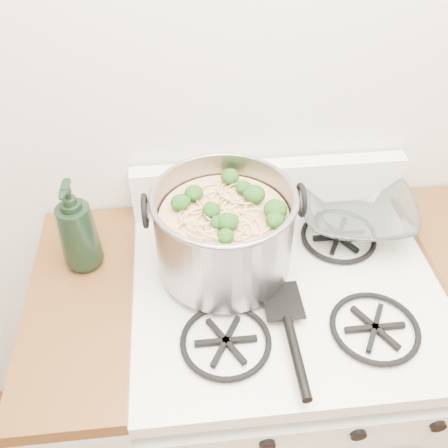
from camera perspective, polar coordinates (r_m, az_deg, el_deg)
The scene contains 6 objects.
gas_range at distance 1.63m, azimuth 5.83°, elevation -17.93°, with size 0.76×0.66×0.92m.
counter_left at distance 1.61m, azimuth -13.05°, elevation -18.70°, with size 0.25×0.65×0.92m.
stock_pot at distance 1.19m, azimuth 0.00°, elevation -0.97°, with size 0.37×0.34×0.23m.
spatula at distance 1.18m, azimuth 6.70°, elevation -8.51°, with size 0.29×0.31×0.02m, color black, non-canonical shape.
glass_bowl at distance 1.42m, azimuth 14.63°, elevation 0.89°, with size 0.13×0.13×0.03m, color white.
bottle at distance 1.23m, azimuth -16.52°, elevation -0.24°, with size 0.10×0.10×0.25m, color black.
Camera 1 is at (-0.24, 0.48, 1.84)m, focal length 40.00 mm.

